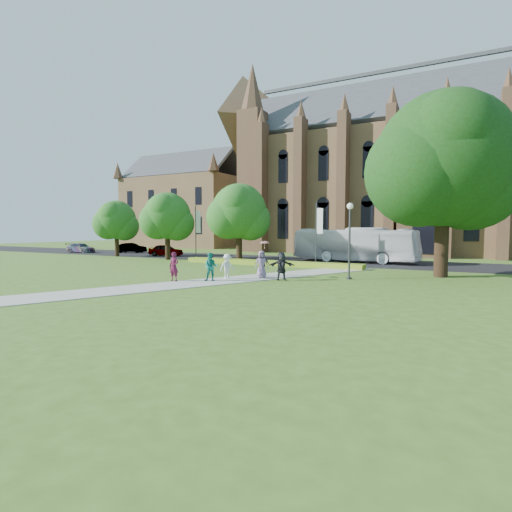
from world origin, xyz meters
The scene contains 24 objects.
ground centered at (0.00, 0.00, 0.00)m, with size 160.00×160.00×0.00m, color #3C5C1B.
road centered at (0.00, 20.00, 0.01)m, with size 160.00×10.00×0.02m, color black.
footpath centered at (0.00, 1.00, 0.02)m, with size 3.20×30.00×0.04m, color #B2B2A8.
flower_hedge centered at (-2.00, 13.20, 0.23)m, with size 18.00×1.40×0.45m, color gold.
cathedral centered at (10.00, 39.73, 12.98)m, with size 52.60×18.25×28.00m.
building_west centered at (-34.00, 42.00, 9.21)m, with size 22.00×14.00×18.30m.
streetlamp centered at (7.50, 6.50, 3.30)m, with size 0.44×0.44×5.24m.
large_tree centered at (13.00, 11.00, 8.37)m, with size 9.60×9.60×13.20m.
street_tree_0 centered at (-15.00, 14.00, 4.87)m, with size 5.20×5.20×7.50m.
street_tree_1 centered at (-6.00, 14.50, 5.22)m, with size 5.60×5.60×8.05m.
street_tree_2 centered at (-24.00, 15.00, 4.53)m, with size 4.80×4.80×6.95m.
banner_pole_0 centered at (2.11, 15.20, 3.39)m, with size 0.70×0.10×6.00m.
banner_pole_1 centered at (-11.89, 15.20, 3.39)m, with size 0.70×0.10×6.00m.
tour_coach centered at (4.29, 20.54, 1.80)m, with size 2.99×12.80×3.56m, color white.
car_0 centered at (-18.96, 18.27, 0.75)m, with size 1.73×4.31×1.47m, color gray.
car_1 centered at (-27.59, 20.91, 0.72)m, with size 1.48×4.24×1.40m, color gray.
car_2 centered at (-34.66, 18.13, 0.68)m, with size 1.86×4.57×1.33m, color gray.
pedestrian_0 centered at (-2.34, -0.20, 1.00)m, with size 0.70×0.46×1.92m, color #54132F.
pedestrian_1 centered at (-0.23, 1.01, 0.97)m, with size 0.91×0.71×1.87m, color #198073.
pedestrian_2 centered at (0.17, 2.38, 0.90)m, with size 1.11×0.64×1.71m, color white.
pedestrian_3 centered at (1.55, 4.93, 0.93)m, with size 1.04×0.43×1.77m, color black.
pedestrian_4 centered at (1.91, 4.17, 0.99)m, with size 0.93×0.61×1.90m, color gray.
pedestrian_5 centered at (3.67, 3.67, 0.98)m, with size 1.75×0.56×1.89m, color #25242B.
parasol centered at (2.09, 4.27, 2.24)m, with size 0.67×0.67×0.59m, color #C48A8D.
Camera 1 is at (14.71, -20.69, 3.52)m, focal length 28.00 mm.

